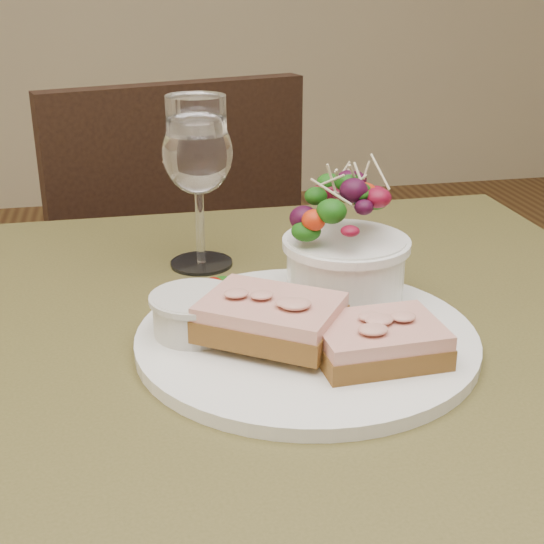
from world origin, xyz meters
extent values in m
cube|color=#45411D|center=(0.00, 0.00, 0.73)|extent=(0.80, 0.80, 0.04)
cylinder|color=black|center=(0.34, 0.34, 0.35)|extent=(0.05, 0.05, 0.71)
cube|color=black|center=(-0.09, 0.76, 0.45)|extent=(0.52, 0.52, 0.04)
cube|color=black|center=(-0.04, 0.57, 0.68)|extent=(0.42, 0.15, 0.45)
cube|color=black|center=(-0.09, 0.76, 0.23)|extent=(0.44, 0.44, 0.45)
cylinder|color=white|center=(0.03, -0.01, 0.76)|extent=(0.30, 0.30, 0.01)
cube|color=#512F15|center=(0.07, -0.07, 0.77)|extent=(0.11, 0.08, 0.02)
cube|color=beige|center=(0.07, -0.07, 0.79)|extent=(0.11, 0.08, 0.01)
cube|color=#512F15|center=(-0.01, -0.02, 0.78)|extent=(0.14, 0.13, 0.02)
cube|color=beige|center=(-0.01, -0.02, 0.80)|extent=(0.14, 0.13, 0.01)
cylinder|color=beige|center=(-0.07, 0.01, 0.78)|extent=(0.07, 0.07, 0.04)
cylinder|color=olive|center=(-0.07, 0.01, 0.80)|extent=(0.07, 0.07, 0.01)
cylinder|color=white|center=(0.08, 0.06, 0.79)|extent=(0.11, 0.11, 0.06)
ellipsoid|color=#0B3209|center=(0.08, 0.06, 0.85)|extent=(0.10, 0.10, 0.06)
ellipsoid|color=#0B3209|center=(-0.03, 0.09, 0.77)|extent=(0.04, 0.04, 0.01)
sphere|color=maroon|center=(-0.05, 0.08, 0.77)|extent=(0.02, 0.02, 0.02)
cylinder|color=white|center=(-0.04, 0.20, 0.75)|extent=(0.07, 0.07, 0.00)
cylinder|color=white|center=(-0.04, 0.20, 0.80)|extent=(0.01, 0.01, 0.09)
ellipsoid|color=white|center=(-0.04, 0.20, 0.88)|extent=(0.08, 0.08, 0.09)
camera|label=1|loc=(-0.13, -0.59, 1.06)|focal=50.00mm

